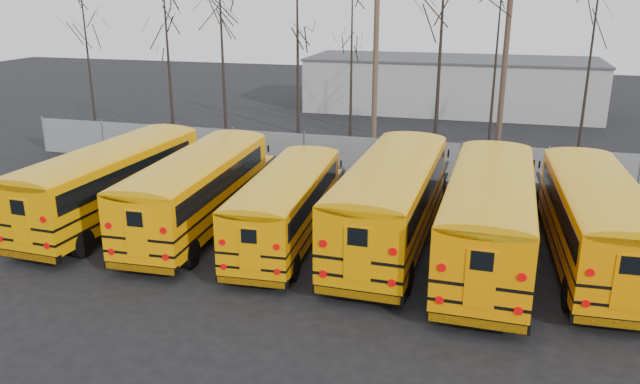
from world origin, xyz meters
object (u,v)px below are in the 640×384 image
(bus_b, at_px, (200,184))
(utility_pole_right, at_px, (504,74))
(bus_c, at_px, (288,200))
(bus_f, at_px, (595,214))
(bus_a, at_px, (114,176))
(bus_d, at_px, (392,194))
(utility_pole_left, at_px, (375,67))
(bus_e, at_px, (490,209))

(bus_b, relative_size, utility_pole_right, 1.19)
(bus_c, bearing_deg, utility_pole_right, 58.32)
(bus_b, bearing_deg, bus_f, -0.79)
(bus_a, bearing_deg, utility_pole_right, 44.75)
(bus_d, bearing_deg, bus_b, -175.51)
(bus_c, height_order, bus_f, bus_f)
(bus_d, relative_size, utility_pole_left, 1.24)
(bus_d, xyz_separation_m, utility_pole_right, (3.71, 12.93, 2.90))
(bus_f, bearing_deg, utility_pole_left, 124.79)
(bus_b, bearing_deg, utility_pole_left, 70.40)
(bus_a, height_order, bus_d, bus_d)
(bus_e, xyz_separation_m, utility_pole_left, (-6.66, 14.08, 3.05))
(bus_f, xyz_separation_m, utility_pole_left, (-10.09, 13.34, 3.16))
(bus_b, bearing_deg, bus_e, -4.23)
(bus_f, height_order, utility_pole_left, utility_pole_left)
(bus_d, distance_m, utility_pole_left, 14.03)
(bus_c, xyz_separation_m, bus_d, (3.76, 0.77, 0.32))
(bus_d, height_order, bus_e, bus_d)
(utility_pole_left, relative_size, utility_pole_right, 1.03)
(utility_pole_left, bearing_deg, utility_pole_right, -16.71)
(bus_f, bearing_deg, bus_d, 177.51)
(bus_f, bearing_deg, bus_b, 179.11)
(bus_a, bearing_deg, bus_f, 4.34)
(bus_a, height_order, bus_b, bus_a)
(bus_b, xyz_separation_m, bus_f, (14.38, 0.35, 0.02))
(bus_c, distance_m, utility_pole_right, 15.93)
(bus_c, height_order, utility_pole_left, utility_pole_left)
(bus_b, bearing_deg, bus_c, -8.16)
(bus_c, xyz_separation_m, bus_e, (7.20, 0.00, 0.31))
(bus_b, relative_size, bus_d, 0.93)
(bus_a, height_order, utility_pole_right, utility_pole_right)
(bus_e, bearing_deg, bus_b, 179.41)
(bus_a, relative_size, bus_d, 0.95)
(bus_b, height_order, bus_d, bus_d)
(bus_e, relative_size, utility_pole_right, 1.27)
(utility_pole_left, bearing_deg, bus_f, -66.40)
(bus_b, distance_m, utility_pole_right, 17.66)
(bus_c, relative_size, bus_d, 0.84)
(bus_b, relative_size, utility_pole_left, 1.15)
(bus_c, relative_size, utility_pole_left, 1.04)
(bus_b, height_order, bus_c, bus_b)
(bus_d, distance_m, utility_pole_right, 13.76)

